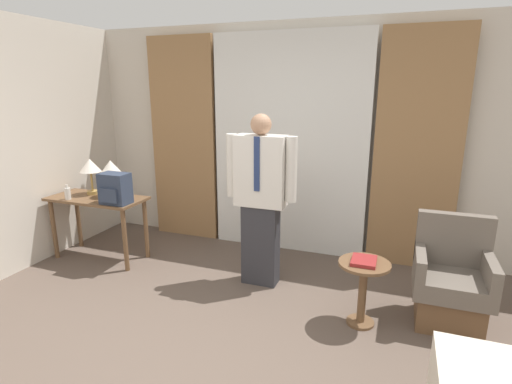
# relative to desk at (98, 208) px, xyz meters

# --- Properties ---
(wall_back) EXTENTS (10.00, 0.06, 2.70)m
(wall_back) POSITION_rel_desk_xyz_m (1.98, 1.16, 0.73)
(wall_back) COLOR beige
(wall_back) RESTS_ON ground_plane
(curtain_sheer_center) EXTENTS (1.86, 0.06, 2.58)m
(curtain_sheer_center) POSITION_rel_desk_xyz_m (1.98, 1.03, 0.67)
(curtain_sheer_center) COLOR white
(curtain_sheer_center) RESTS_ON ground_plane
(curtain_drape_left) EXTENTS (0.89, 0.06, 2.58)m
(curtain_drape_left) POSITION_rel_desk_xyz_m (0.57, 1.03, 0.67)
(curtain_drape_left) COLOR #997047
(curtain_drape_left) RESTS_ON ground_plane
(curtain_drape_right) EXTENTS (0.89, 0.06, 2.58)m
(curtain_drape_right) POSITION_rel_desk_xyz_m (3.40, 1.03, 0.67)
(curtain_drape_right) COLOR #997047
(curtain_drape_right) RESTS_ON ground_plane
(desk) EXTENTS (1.12, 0.50, 0.74)m
(desk) POSITION_rel_desk_xyz_m (0.00, 0.00, 0.00)
(desk) COLOR brown
(desk) RESTS_ON ground_plane
(table_lamp_left) EXTENTS (0.25, 0.25, 0.42)m
(table_lamp_left) POSITION_rel_desk_xyz_m (-0.15, 0.11, 0.44)
(table_lamp_left) COLOR tan
(table_lamp_left) RESTS_ON desk
(table_lamp_right) EXTENTS (0.25, 0.25, 0.42)m
(table_lamp_right) POSITION_rel_desk_xyz_m (0.15, 0.11, 0.44)
(table_lamp_right) COLOR tan
(table_lamp_right) RESTS_ON desk
(bottle_near_edge) EXTENTS (0.07, 0.07, 0.17)m
(bottle_near_edge) POSITION_rel_desk_xyz_m (-0.24, -0.18, 0.19)
(bottle_near_edge) COLOR silver
(bottle_near_edge) RESTS_ON desk
(backpack) EXTENTS (0.31, 0.23, 0.34)m
(backpack) POSITION_rel_desk_xyz_m (0.38, -0.13, 0.29)
(backpack) COLOR #2D384C
(backpack) RESTS_ON desk
(person) EXTENTS (0.72, 0.23, 1.73)m
(person) POSITION_rel_desk_xyz_m (1.97, 0.07, 0.32)
(person) COLOR #2D2D33
(person) RESTS_ON ground_plane
(armchair) EXTENTS (0.61, 0.56, 0.92)m
(armchair) POSITION_rel_desk_xyz_m (3.73, -0.07, -0.27)
(armchair) COLOR brown
(armchair) RESTS_ON ground_plane
(side_table) EXTENTS (0.43, 0.43, 0.57)m
(side_table) POSITION_rel_desk_xyz_m (3.03, -0.35, -0.23)
(side_table) COLOR brown
(side_table) RESTS_ON ground_plane
(book) EXTENTS (0.20, 0.24, 0.03)m
(book) POSITION_rel_desk_xyz_m (3.03, -0.36, -0.03)
(book) COLOR maroon
(book) RESTS_ON side_table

